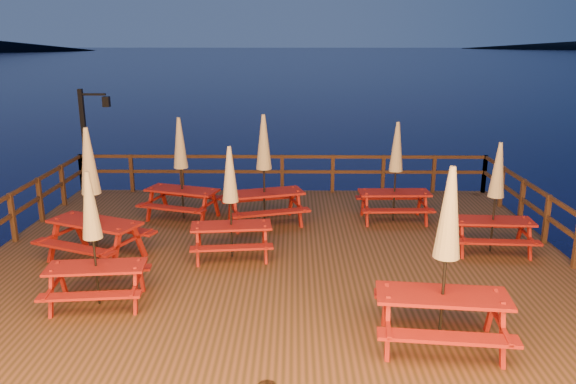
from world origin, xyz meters
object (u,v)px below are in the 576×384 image
picnic_table_0 (93,237)px  picnic_table_2 (181,167)px  picnic_table_1 (446,256)px  lamp_post (90,132)px

picnic_table_0 → picnic_table_2: size_ratio=0.91×
picnic_table_0 → picnic_table_1: 5.60m
lamp_post → picnic_table_1: lamp_post is taller
picnic_table_0 → picnic_table_2: 4.68m
lamp_post → picnic_table_1: bearing=-45.9°
picnic_table_0 → picnic_table_2: bearing=77.4°
picnic_table_1 → picnic_table_2: bearing=135.8°
picnic_table_1 → picnic_table_2: (-4.90, 5.90, -0.09)m
picnic_table_1 → picnic_table_2: 7.67m
picnic_table_1 → lamp_post: bearing=140.2°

